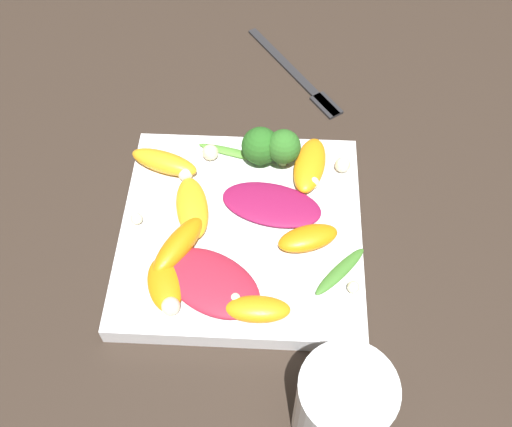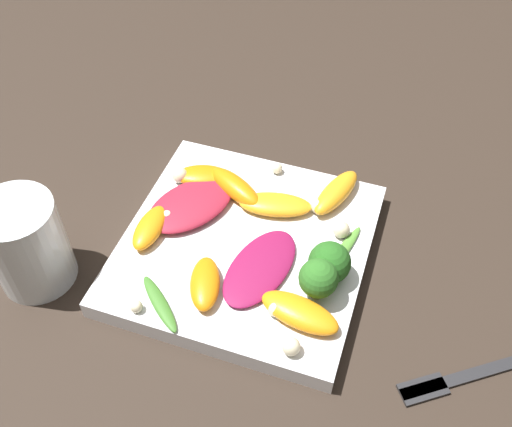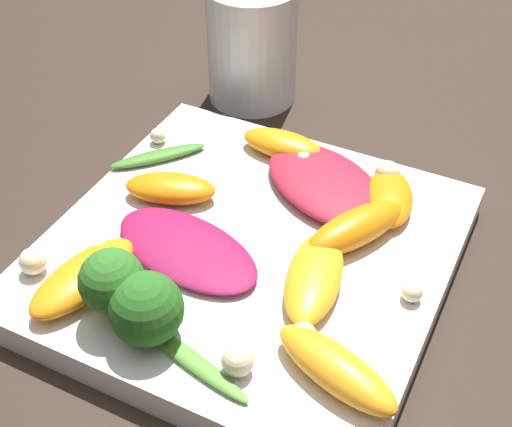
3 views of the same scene
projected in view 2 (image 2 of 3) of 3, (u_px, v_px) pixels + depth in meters
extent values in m
plane|color=#2D231C|center=(246.00, 254.00, 0.63)|extent=(2.40, 2.40, 0.00)
cube|color=white|center=(246.00, 248.00, 0.62)|extent=(0.25, 0.25, 0.02)
cylinder|color=white|center=(27.00, 244.00, 0.57)|extent=(0.08, 0.08, 0.10)
cube|color=#262628|center=(499.00, 366.00, 0.54)|extent=(0.12, 0.16, 0.01)
cube|color=#262628|center=(423.00, 388.00, 0.53)|extent=(0.04, 0.05, 0.01)
ellipsoid|color=maroon|center=(191.00, 204.00, 0.64)|extent=(0.12, 0.11, 0.01)
ellipsoid|color=maroon|center=(260.00, 268.00, 0.59)|extent=(0.11, 0.08, 0.01)
ellipsoid|color=orange|center=(205.00, 283.00, 0.57)|extent=(0.07, 0.05, 0.02)
ellipsoid|color=orange|center=(203.00, 176.00, 0.67)|extent=(0.05, 0.07, 0.01)
ellipsoid|color=orange|center=(150.00, 228.00, 0.61)|extent=(0.06, 0.03, 0.02)
ellipsoid|color=orange|center=(235.00, 187.00, 0.65)|extent=(0.06, 0.08, 0.02)
ellipsoid|color=orange|center=(336.00, 192.00, 0.65)|extent=(0.08, 0.05, 0.02)
ellipsoid|color=orange|center=(275.00, 205.00, 0.64)|extent=(0.05, 0.08, 0.02)
ellipsoid|color=orange|center=(300.00, 313.00, 0.55)|extent=(0.05, 0.08, 0.02)
cylinder|color=#84AD5B|center=(328.00, 273.00, 0.58)|extent=(0.01, 0.01, 0.01)
sphere|color=#26601E|center=(330.00, 263.00, 0.57)|extent=(0.04, 0.04, 0.04)
cylinder|color=#7A9E51|center=(317.00, 290.00, 0.56)|extent=(0.01, 0.01, 0.02)
sphere|color=#2D6B23|center=(318.00, 278.00, 0.55)|extent=(0.04, 0.04, 0.04)
ellipsoid|color=#518E33|center=(341.00, 254.00, 0.60)|extent=(0.08, 0.03, 0.01)
ellipsoid|color=#3D7528|center=(160.00, 303.00, 0.56)|extent=(0.06, 0.06, 0.01)
sphere|color=beige|center=(276.00, 309.00, 0.55)|extent=(0.02, 0.02, 0.02)
sphere|color=beige|center=(341.00, 229.00, 0.61)|extent=(0.02, 0.02, 0.02)
sphere|color=beige|center=(136.00, 306.00, 0.55)|extent=(0.01, 0.01, 0.01)
sphere|color=beige|center=(291.00, 346.00, 0.52)|extent=(0.02, 0.02, 0.02)
sphere|color=beige|center=(169.00, 214.00, 0.63)|extent=(0.01, 0.01, 0.01)
sphere|color=beige|center=(180.00, 175.00, 0.66)|extent=(0.02, 0.02, 0.02)
sphere|color=beige|center=(318.00, 207.00, 0.63)|extent=(0.02, 0.02, 0.02)
sphere|color=beige|center=(276.00, 168.00, 0.68)|extent=(0.01, 0.01, 0.01)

